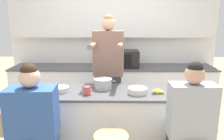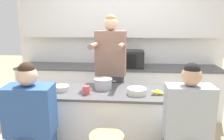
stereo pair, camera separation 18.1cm
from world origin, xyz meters
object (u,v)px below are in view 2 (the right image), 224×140
fruit_bowl (61,88)px  coffee_cup_far (176,93)px  banana_bunch (157,92)px  potted_plant (106,60)px  microwave (130,59)px  person_wrapped_blanket (32,132)px  person_seated_near (186,140)px  cooking_pot (103,84)px  kitchen_island (112,125)px  coffee_cup_near (86,90)px  person_cooking (111,79)px

fruit_bowl → coffee_cup_far: size_ratio=1.77×
banana_bunch → potted_plant: 1.71m
fruit_bowl → banana_bunch: 1.17m
fruit_bowl → microwave: microwave is taller
fruit_bowl → potted_plant: bearing=75.0°
fruit_bowl → microwave: 1.66m
person_wrapped_blanket → person_seated_near: size_ratio=0.99×
fruit_bowl → cooking_pot: bearing=13.9°
kitchen_island → coffee_cup_near: coffee_cup_near is taller
potted_plant → kitchen_island: bearing=-81.0°
coffee_cup_near → banana_bunch: size_ratio=0.63×
kitchen_island → cooking_pot: (-0.11, 0.09, 0.52)m
person_cooking → microwave: size_ratio=3.64×
person_wrapped_blanket → microwave: 2.27m
person_cooking → person_seated_near: person_cooking is taller
kitchen_island → coffee_cup_near: size_ratio=17.72×
person_wrapped_blanket → fruit_bowl: 0.66m
person_seated_near → coffee_cup_far: size_ratio=12.93×
person_wrapped_blanket → fruit_bowl: (0.14, 0.57, 0.30)m
kitchen_island → cooking_pot: cooking_pot is taller
person_seated_near → fruit_bowl: size_ratio=7.32×
kitchen_island → banana_bunch: bearing=-9.1°
kitchen_island → microwave: bearing=81.2°
fruit_bowl → banana_bunch: bearing=-2.4°
person_cooking → banana_bunch: person_cooking is taller
banana_bunch → kitchen_island: bearing=170.9°
person_seated_near → banana_bunch: bearing=113.5°
kitchen_island → banana_bunch: (0.55, -0.09, 0.48)m
coffee_cup_far → banana_bunch: (-0.20, 0.08, -0.02)m
fruit_bowl → potted_plant: 1.53m
person_seated_near → coffee_cup_near: (-1.06, 0.46, 0.33)m
cooking_pot → kitchen_island: bearing=-37.4°
microwave → banana_bunch: bearing=-77.4°
person_seated_near → cooking_pot: (-0.89, 0.69, 0.35)m
cooking_pot → fruit_bowl: (-0.51, -0.13, -0.03)m
cooking_pot → potted_plant: (-0.11, 1.34, 0.06)m
cooking_pot → microwave: (0.33, 1.31, 0.09)m
coffee_cup_near → potted_plant: bearing=87.9°
coffee_cup_far → potted_plant: bearing=121.2°
person_wrapped_blanket → cooking_pot: person_wrapped_blanket is taller
person_seated_near → cooking_pot: size_ratio=4.42×
banana_bunch → coffee_cup_far: bearing=-22.4°
cooking_pot → banana_bunch: bearing=-14.9°
fruit_bowl → microwave: size_ratio=0.38×
person_cooking → coffee_cup_near: person_cooking is taller
kitchen_island → person_seated_near: 1.00m
fruit_bowl → coffee_cup_far: (1.37, -0.13, 0.02)m
person_cooking → microwave: bearing=77.0°
kitchen_island → banana_bunch: size_ratio=11.16×
kitchen_island → potted_plant: potted_plant is taller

